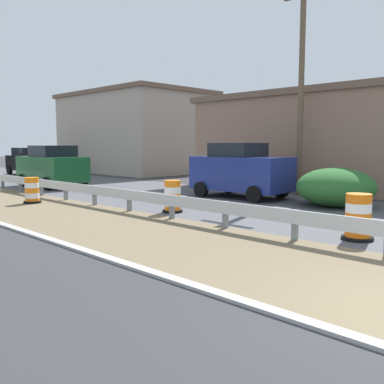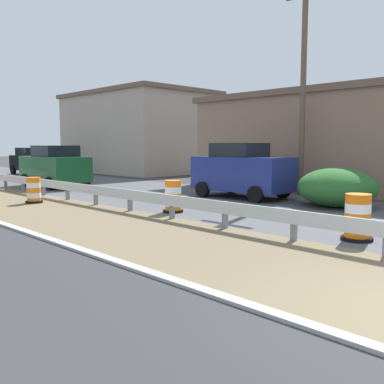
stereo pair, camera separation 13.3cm
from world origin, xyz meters
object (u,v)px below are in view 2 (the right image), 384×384
at_px(traffic_barrel_nearest, 358,220).
at_px(utility_pole_near, 303,87).
at_px(traffic_barrel_close, 173,198).
at_px(car_lead_far_lane, 55,166).
at_px(car_distant_a, 33,161).
at_px(traffic_barrel_mid, 34,191).
at_px(car_trailing_near_lane, 242,171).

distance_m(traffic_barrel_nearest, utility_pole_near, 9.72).
xyz_separation_m(traffic_barrel_close, car_lead_far_lane, (1.33, 10.49, 0.60)).
relative_size(car_lead_far_lane, car_distant_a, 1.02).
height_order(car_distant_a, utility_pole_near, utility_pole_near).
xyz_separation_m(traffic_barrel_nearest, traffic_barrel_mid, (-2.39, 11.27, -0.05)).
xyz_separation_m(traffic_barrel_close, utility_pole_near, (7.06, -0.38, 4.09)).
height_order(car_lead_far_lane, car_distant_a, car_lead_far_lane).
relative_size(car_distant_a, utility_pole_near, 0.48).
height_order(car_trailing_near_lane, utility_pole_near, utility_pole_near).
distance_m(traffic_barrel_nearest, car_distant_a, 26.42).
relative_size(traffic_barrel_mid, utility_pole_near, 0.11).
bearing_deg(traffic_barrel_close, car_trailing_near_lane, 10.56).
relative_size(traffic_barrel_mid, car_trailing_near_lane, 0.24).
bearing_deg(car_distant_a, utility_pole_near, 8.60).
xyz_separation_m(car_lead_far_lane, car_distant_a, (3.23, 9.61, -0.08)).
bearing_deg(car_lead_far_lane, utility_pole_near, -151.39).
bearing_deg(car_trailing_near_lane, utility_pole_near, 61.43).
distance_m(traffic_barrel_nearest, car_trailing_near_lane, 8.12).
xyz_separation_m(traffic_barrel_mid, utility_pole_near, (9.23, -5.69, 4.12)).
bearing_deg(car_lead_far_lane, traffic_barrel_mid, 146.72).
height_order(car_trailing_near_lane, car_lead_far_lane, car_trailing_near_lane).
height_order(traffic_barrel_close, car_lead_far_lane, car_lead_far_lane).
height_order(car_lead_far_lane, utility_pole_near, utility_pole_near).
distance_m(car_lead_far_lane, utility_pole_near, 12.77).
bearing_deg(traffic_barrel_nearest, car_distant_a, 80.53).
distance_m(traffic_barrel_close, car_lead_far_lane, 10.59).
bearing_deg(traffic_barrel_mid, utility_pole_near, -31.65).
distance_m(car_distant_a, utility_pole_near, 20.94).
bearing_deg(traffic_barrel_nearest, traffic_barrel_mid, 101.98).
bearing_deg(car_distant_a, traffic_barrel_nearest, -7.81).
height_order(traffic_barrel_mid, car_lead_far_lane, car_lead_far_lane).
xyz_separation_m(traffic_barrel_close, traffic_barrel_mid, (-2.18, 5.31, -0.04)).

